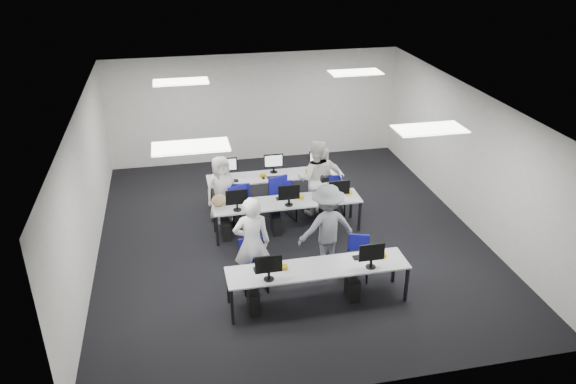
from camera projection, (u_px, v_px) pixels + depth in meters
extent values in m
plane|color=black|center=(289.00, 235.00, 12.17)|extent=(9.00, 9.00, 0.00)
plane|color=white|center=(289.00, 101.00, 10.87)|extent=(9.00, 9.00, 0.00)
cube|color=silver|center=(255.00, 108.00, 15.48)|extent=(8.00, 0.02, 3.00)
cube|color=silver|center=(359.00, 304.00, 7.56)|extent=(8.00, 0.02, 3.00)
cube|color=silver|center=(86.00, 190.00, 10.77)|extent=(0.02, 9.00, 3.00)
cube|color=silver|center=(468.00, 157.00, 12.27)|extent=(0.02, 9.00, 3.00)
cube|color=white|center=(191.00, 147.00, 8.74)|extent=(1.20, 0.60, 0.02)
cube|color=white|center=(429.00, 129.00, 9.48)|extent=(1.20, 0.60, 0.02)
cube|color=white|center=(181.00, 82.00, 12.26)|extent=(1.20, 0.60, 0.02)
cube|color=white|center=(355.00, 72.00, 13.01)|extent=(1.20, 0.60, 0.02)
cube|color=#B2B4B7|center=(318.00, 268.00, 9.75)|extent=(3.20, 0.70, 0.03)
cube|color=black|center=(232.00, 307.00, 9.36)|extent=(0.05, 0.05, 0.70)
cube|color=black|center=(228.00, 286.00, 9.88)|extent=(0.05, 0.05, 0.70)
cube|color=black|center=(406.00, 284.00, 9.93)|extent=(0.05, 0.05, 0.70)
cube|color=black|center=(394.00, 266.00, 10.46)|extent=(0.05, 0.05, 0.70)
cube|color=#B2B4B7|center=(287.00, 202.00, 12.04)|extent=(3.20, 0.70, 0.03)
cube|color=black|center=(217.00, 231.00, 11.64)|extent=(0.05, 0.05, 0.70)
cube|color=black|center=(215.00, 217.00, 12.17)|extent=(0.05, 0.05, 0.70)
cube|color=black|center=(360.00, 216.00, 12.22)|extent=(0.05, 0.05, 0.70)
cube|color=black|center=(351.00, 204.00, 12.75)|extent=(0.05, 0.05, 0.70)
cube|color=#B2B4B7|center=(275.00, 176.00, 13.27)|extent=(3.20, 0.70, 0.03)
cube|color=black|center=(211.00, 201.00, 12.88)|extent=(0.05, 0.05, 0.70)
cube|color=black|center=(209.00, 190.00, 13.41)|extent=(0.05, 0.05, 0.70)
cube|color=black|center=(341.00, 189.00, 13.46)|extent=(0.05, 0.05, 0.70)
cube|color=black|center=(334.00, 179.00, 13.98)|extent=(0.05, 0.05, 0.70)
cube|color=#0C26A6|center=(269.00, 264.00, 9.29)|extent=(0.46, 0.04, 0.32)
cube|color=black|center=(266.00, 268.00, 9.69)|extent=(0.42, 0.14, 0.02)
ellipsoid|color=black|center=(283.00, 266.00, 9.75)|extent=(0.07, 0.10, 0.04)
cube|color=black|center=(253.00, 300.00, 9.76)|extent=(0.18, 0.40, 0.42)
cube|color=white|center=(372.00, 252.00, 9.62)|extent=(0.46, 0.04, 0.32)
cube|color=black|center=(365.00, 257.00, 10.03)|extent=(0.42, 0.14, 0.02)
ellipsoid|color=black|center=(381.00, 254.00, 10.08)|extent=(0.07, 0.10, 0.04)
cube|color=black|center=(352.00, 287.00, 10.09)|extent=(0.18, 0.40, 0.42)
cube|color=white|center=(237.00, 197.00, 11.54)|extent=(0.46, 0.04, 0.32)
cube|color=black|center=(235.00, 203.00, 11.95)|extent=(0.42, 0.14, 0.02)
ellipsoid|color=black|center=(249.00, 201.00, 12.00)|extent=(0.07, 0.10, 0.04)
cube|color=black|center=(226.00, 229.00, 12.01)|extent=(0.18, 0.40, 0.42)
cube|color=white|center=(289.00, 192.00, 11.74)|extent=(0.46, 0.04, 0.32)
cube|color=black|center=(286.00, 198.00, 12.15)|extent=(0.42, 0.14, 0.02)
ellipsoid|color=black|center=(299.00, 196.00, 12.20)|extent=(0.07, 0.10, 0.04)
cube|color=black|center=(276.00, 224.00, 12.21)|extent=(0.18, 0.40, 0.42)
cube|color=white|center=(339.00, 188.00, 11.95)|extent=(0.46, 0.04, 0.32)
cube|color=black|center=(335.00, 193.00, 12.36)|extent=(0.42, 0.14, 0.02)
ellipsoid|color=black|center=(348.00, 192.00, 12.41)|extent=(0.07, 0.10, 0.04)
cube|color=black|center=(325.00, 219.00, 12.42)|extent=(0.18, 0.40, 0.42)
cube|color=white|center=(227.00, 164.00, 13.09)|extent=(0.46, 0.04, 0.32)
cube|color=black|center=(229.00, 181.00, 12.93)|extent=(0.42, 0.14, 0.02)
ellipsoid|color=black|center=(216.00, 182.00, 12.87)|extent=(0.07, 0.10, 0.04)
cube|color=black|center=(240.00, 198.00, 13.33)|extent=(0.18, 0.40, 0.42)
cube|color=white|center=(273.00, 161.00, 13.29)|extent=(0.46, 0.04, 0.32)
cube|color=black|center=(276.00, 177.00, 13.14)|extent=(0.42, 0.14, 0.02)
ellipsoid|color=black|center=(264.00, 178.00, 13.08)|extent=(0.07, 0.10, 0.04)
cube|color=black|center=(285.00, 194.00, 13.54)|extent=(0.18, 0.40, 0.42)
cube|color=white|center=(318.00, 157.00, 13.50)|extent=(0.46, 0.04, 0.32)
cube|color=black|center=(321.00, 173.00, 13.34)|extent=(0.42, 0.14, 0.02)
ellipsoid|color=black|center=(309.00, 174.00, 13.28)|extent=(0.07, 0.10, 0.04)
cube|color=black|center=(329.00, 190.00, 13.74)|extent=(0.18, 0.40, 0.42)
cube|color=#14118A|center=(254.00, 265.00, 10.24)|extent=(0.49, 0.47, 0.06)
cube|color=#14118A|center=(251.00, 247.00, 10.30)|extent=(0.44, 0.09, 0.38)
cube|color=#14118A|center=(358.00, 258.00, 10.58)|extent=(0.51, 0.50, 0.06)
cube|color=#14118A|center=(359.00, 242.00, 10.64)|extent=(0.38, 0.17, 0.33)
cube|color=#14118A|center=(242.00, 205.00, 12.47)|extent=(0.46, 0.44, 0.06)
cube|color=#14118A|center=(241.00, 191.00, 12.53)|extent=(0.42, 0.08, 0.35)
cube|color=#14118A|center=(283.00, 200.00, 12.61)|extent=(0.60, 0.59, 0.07)
cube|color=#14118A|center=(278.00, 184.00, 12.66)|extent=(0.46, 0.19, 0.40)
cube|color=#14118A|center=(335.00, 195.00, 12.98)|extent=(0.45, 0.43, 0.06)
cube|color=#14118A|center=(334.00, 182.00, 13.04)|extent=(0.40, 0.08, 0.34)
cube|color=#14118A|center=(233.00, 201.00, 12.58)|extent=(0.59, 0.58, 0.06)
cube|color=#14118A|center=(237.00, 194.00, 12.30)|extent=(0.43, 0.21, 0.38)
cube|color=#14118A|center=(282.00, 194.00, 13.03)|extent=(0.42, 0.40, 0.06)
cube|color=#14118A|center=(283.00, 188.00, 12.75)|extent=(0.40, 0.05, 0.34)
cube|color=#14118A|center=(321.00, 190.00, 13.14)|extent=(0.49, 0.47, 0.06)
cube|color=#14118A|center=(323.00, 183.00, 12.84)|extent=(0.44, 0.09, 0.37)
ellipsoid|color=#A08A52|center=(219.00, 200.00, 11.77)|extent=(0.37, 0.28, 0.27)
imported|color=white|center=(252.00, 244.00, 10.09)|extent=(0.68, 0.45, 1.85)
imported|color=white|center=(315.00, 178.00, 12.74)|extent=(0.98, 0.83, 1.79)
imported|color=white|center=(222.00, 189.00, 12.48)|extent=(0.87, 0.71, 1.54)
imported|color=white|center=(323.00, 179.00, 12.92)|extent=(0.97, 0.52, 1.57)
imported|color=slate|center=(327.00, 227.00, 10.73)|extent=(1.20, 0.79, 1.75)
cube|color=black|center=(325.00, 179.00, 10.47)|extent=(0.16, 0.20, 0.10)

